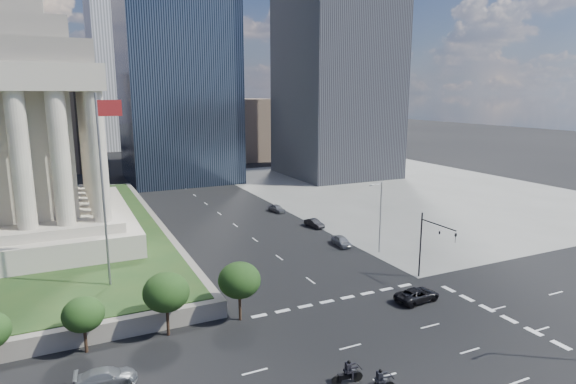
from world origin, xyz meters
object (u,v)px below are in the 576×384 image
street_lamp_north (379,213)px  motorcycle_lead (379,381)px  traffic_signal_ne (431,239)px  motorcycle_trail (347,372)px  suv_grey (106,377)px  parked_sedan_far (277,208)px  parked_sedan_mid (314,223)px  pickup_truck (417,295)px  flagpole (104,181)px  parked_sedan_near (342,241)px

street_lamp_north → motorcycle_lead: size_ratio=3.78×
traffic_signal_ne → motorcycle_trail: traffic_signal_ne is taller
suv_grey → parked_sedan_far: parked_sedan_far is taller
suv_grey → parked_sedan_mid: (35.37, 32.09, 0.01)m
street_lamp_north → pickup_truck: (-5.72, -15.00, -4.95)m
flagpole → motorcycle_lead: flagpole is taller
traffic_signal_ne → flagpole: bearing=163.3°
pickup_truck → motorcycle_trail: 17.56m
parked_sedan_mid → motorcycle_lead: motorcycle_lead is taller
suv_grey → motorcycle_lead: size_ratio=1.71×
flagpole → motorcycle_trail: size_ratio=7.73×
suv_grey → traffic_signal_ne: bearing=-76.1°
parked_sedan_mid → street_lamp_north: bearing=-91.9°
flagpole → motorcycle_lead: (16.09, -25.53, -12.13)m
parked_sedan_far → parked_sedan_mid: bearing=-91.8°
parked_sedan_mid → parked_sedan_far: bearing=87.7°
street_lamp_north → motorcycle_lead: (-19.07, -26.53, -4.68)m
pickup_truck → motorcycle_lead: size_ratio=1.94×
parked_sedan_mid → motorcycle_lead: size_ratio=1.53×
pickup_truck → suv_grey: pickup_truck is taller
suv_grey → motorcycle_lead: motorcycle_lead is taller
street_lamp_north → motorcycle_lead: street_lamp_north is taller
motorcycle_trail → parked_sedan_mid: bearing=72.1°
parked_sedan_mid → motorcycle_trail: bearing=-123.8°
parked_sedan_mid → motorcycle_trail: motorcycle_trail is taller
motorcycle_trail → flagpole: bearing=129.3°
traffic_signal_ne → parked_sedan_far: traffic_signal_ne is taller
traffic_signal_ne → parked_sedan_near: 16.94m
pickup_truck → parked_sedan_far: 42.51m
pickup_truck → traffic_signal_ne: bearing=-58.0°
parked_sedan_near → motorcycle_lead: motorcycle_lead is taller
street_lamp_north → traffic_signal_ne: bearing=-94.2°
flagpole → parked_sedan_mid: size_ratio=4.95×
flagpole → parked_sedan_far: flagpole is taller
flagpole → parked_sedan_near: size_ratio=4.71×
flagpole → motorcycle_trail: flagpole is taller
motorcycle_trail → traffic_signal_ne: bearing=41.1°
street_lamp_north → motorcycle_lead: bearing=-125.7°
parked_sedan_mid → motorcycle_trail: size_ratio=1.56×
pickup_truck → parked_sedan_far: bearing=-8.5°
parked_sedan_near → motorcycle_trail: size_ratio=1.64×
street_lamp_north → suv_grey: 41.11m
pickup_truck → street_lamp_north: bearing=-26.0°
parked_sedan_far → motorcycle_trail: 54.72m
parked_sedan_near → parked_sedan_mid: parked_sedan_near is taller
street_lamp_north → parked_sedan_mid: (-1.83, 15.32, -5.00)m
flagpole → pickup_truck: flagpole is taller
parked_sedan_mid → motorcycle_lead: bearing=-121.1°
flagpole → parked_sedan_near: 35.00m
traffic_signal_ne → pickup_truck: bearing=-142.9°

